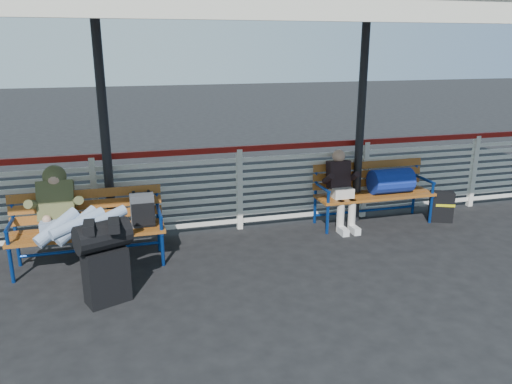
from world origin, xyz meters
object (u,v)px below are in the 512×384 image
object	(u,v)px
luggage_stack	(105,259)
suitcase_side	(441,207)
bench_right	(383,184)
traveler_man	(72,219)
bench_left	(101,219)
companion_person	(341,188)

from	to	relation	value
luggage_stack	suitcase_side	world-z (taller)	luggage_stack
bench_right	traveler_man	size ratio (longest dim) A/B	1.10
bench_right	suitcase_side	world-z (taller)	bench_right
bench_left	traveler_man	bearing A→B (deg)	-130.29
bench_right	companion_person	size ratio (longest dim) A/B	1.57
luggage_stack	companion_person	distance (m)	3.62
traveler_man	suitcase_side	world-z (taller)	traveler_man
luggage_stack	bench_right	world-z (taller)	bench_right
bench_left	companion_person	xyz separation A→B (m)	(3.38, 0.38, 0.02)
bench_left	companion_person	bearing A→B (deg)	6.45
suitcase_side	bench_left	bearing A→B (deg)	-154.92
bench_left	companion_person	world-z (taller)	companion_person
luggage_stack	traveler_man	xyz separation A→B (m)	(-0.35, 0.69, 0.24)
bench_right	luggage_stack	bearing A→B (deg)	-160.17
bench_right	companion_person	xyz separation A→B (m)	(-0.69, -0.03, -0.01)
bench_left	traveler_man	xyz separation A→B (m)	(-0.30, -0.35, 0.15)
bench_left	companion_person	distance (m)	3.40
bench_right	suitcase_side	distance (m)	1.01
bench_left	bench_right	bearing A→B (deg)	5.78
bench_left	suitcase_side	xyz separation A→B (m)	(4.98, 0.19, -0.34)
bench_right	companion_person	distance (m)	0.69
bench_left	suitcase_side	size ratio (longest dim) A/B	3.84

